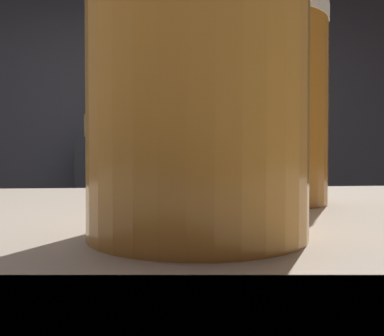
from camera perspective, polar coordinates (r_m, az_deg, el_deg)
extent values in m
cube|color=#4B4E56|center=(3.41, -5.99, 5.83)|extent=(5.20, 0.10, 2.70)
cube|color=#4D3E34|center=(1.92, 5.16, -17.41)|extent=(2.10, 0.60, 0.92)
cube|color=#32383E|center=(3.15, -7.68, -7.07)|extent=(0.91, 0.36, 1.24)
cylinder|color=black|center=(1.34, -5.92, 7.34)|extent=(0.34, 0.34, 0.59)
cone|color=black|center=(1.28, -6.05, 15.59)|extent=(0.18, 0.18, 0.46)
cylinder|color=#DAAB81|center=(1.53, -12.26, 9.82)|extent=(0.09, 0.32, 0.08)
cylinder|color=#DAAB81|center=(1.52, 0.74, 9.89)|extent=(0.09, 0.32, 0.08)
cube|color=olive|center=(2.04, 15.71, -0.36)|extent=(0.10, 0.08, 0.20)
cylinder|color=black|center=(2.03, 14.99, 3.38)|extent=(0.02, 0.02, 0.07)
cylinder|color=black|center=(2.04, 15.73, 3.56)|extent=(0.02, 0.02, 0.08)
cylinder|color=black|center=(2.05, 16.45, 3.23)|extent=(0.02, 0.02, 0.06)
cylinder|color=silver|center=(1.83, -8.77, -2.71)|extent=(0.21, 0.21, 0.06)
cube|color=silver|center=(1.77, 3.20, -3.66)|extent=(0.24, 0.08, 0.01)
cylinder|color=#B77124|center=(0.28, 10.46, 7.52)|extent=(0.08, 0.08, 0.12)
cylinder|color=white|center=(0.29, 10.51, 20.34)|extent=(0.08, 0.08, 0.01)
cylinder|color=gold|center=(0.16, 0.73, 15.60)|extent=(0.08, 0.08, 0.14)
cylinder|color=#315AA2|center=(3.18, -7.66, 5.89)|extent=(0.07, 0.07, 0.19)
cylinder|color=#315AA2|center=(3.19, -7.66, 8.22)|extent=(0.03, 0.03, 0.07)
cylinder|color=silver|center=(3.20, -7.66, 8.97)|extent=(0.04, 0.04, 0.01)
cylinder|color=black|center=(3.09, -11.24, 5.49)|extent=(0.08, 0.08, 0.13)
cylinder|color=black|center=(3.09, -11.25, 7.14)|extent=(0.03, 0.03, 0.05)
cylinder|color=red|center=(3.10, -11.25, 7.73)|extent=(0.04, 0.04, 0.01)
cylinder|color=#D6C37B|center=(3.12, -14.82, 5.87)|extent=(0.05, 0.05, 0.18)
cylinder|color=#D6C37B|center=(3.14, -14.83, 8.14)|extent=(0.02, 0.02, 0.07)
cylinder|color=#333333|center=(3.14, -14.84, 8.86)|extent=(0.03, 0.03, 0.01)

